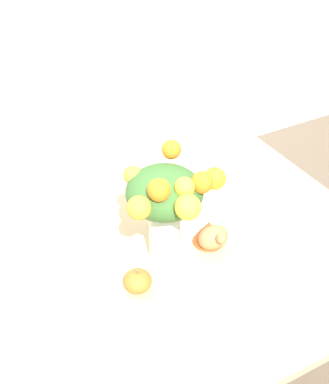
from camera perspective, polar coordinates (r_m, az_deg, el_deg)
dining_table at (r=1.80m, az=-2.31°, el=-9.15°), size 1.60×1.13×0.78m
flower_vase at (r=1.60m, az=0.20°, el=-1.02°), size 0.32×0.29×0.37m
pumpkin at (r=1.63m, az=-2.89°, el=-9.45°), size 0.09×0.09×0.08m
turkey_figurine at (r=1.78m, az=4.94°, el=-4.50°), size 0.11×0.14×0.09m
dining_chair_near_window at (r=2.64m, az=-6.47°, el=2.08°), size 0.45×0.45×0.99m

